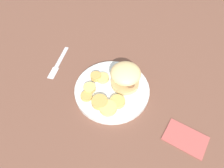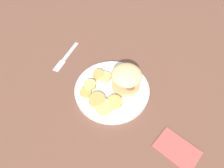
% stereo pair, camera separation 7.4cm
% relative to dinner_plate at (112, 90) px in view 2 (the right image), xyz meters
% --- Properties ---
extents(ground_plane, '(4.00, 4.00, 0.00)m').
position_rel_dinner_plate_xyz_m(ground_plane, '(0.00, 0.00, -0.01)').
color(ground_plane, brown).
extents(dinner_plate, '(0.26, 0.26, 0.02)m').
position_rel_dinner_plate_xyz_m(dinner_plate, '(0.00, 0.00, 0.00)').
color(dinner_plate, silver).
rests_on(dinner_plate, ground_plane).
extents(sandwich, '(0.10, 0.10, 0.08)m').
position_rel_dinner_plate_xyz_m(sandwich, '(-0.03, -0.04, 0.05)').
color(sandwich, tan).
rests_on(sandwich, dinner_plate).
extents(potato_round_0, '(0.04, 0.04, 0.01)m').
position_rel_dinner_plate_xyz_m(potato_round_0, '(0.06, 0.07, 0.01)').
color(potato_round_0, tan).
rests_on(potato_round_0, dinner_plate).
extents(potato_round_1, '(0.05, 0.05, 0.02)m').
position_rel_dinner_plate_xyz_m(potato_round_1, '(0.01, 0.07, 0.02)').
color(potato_round_1, tan).
rests_on(potato_round_1, dinner_plate).
extents(potato_round_2, '(0.05, 0.05, 0.01)m').
position_rel_dinner_plate_xyz_m(potato_round_2, '(-0.04, 0.05, 0.02)').
color(potato_round_2, tan).
rests_on(potato_round_2, dinner_plate).
extents(potato_round_3, '(0.06, 0.06, 0.02)m').
position_rel_dinner_plate_xyz_m(potato_round_3, '(-0.02, 0.08, 0.02)').
color(potato_round_3, '#DBB766').
rests_on(potato_round_3, dinner_plate).
extents(potato_round_4, '(0.04, 0.04, 0.01)m').
position_rel_dinner_plate_xyz_m(potato_round_4, '(0.07, 0.03, 0.02)').
color(potato_round_4, '#DBB766').
rests_on(potato_round_4, dinner_plate).
extents(potato_round_5, '(0.04, 0.04, 0.02)m').
position_rel_dinner_plate_xyz_m(potato_round_5, '(0.07, -0.02, 0.02)').
color(potato_round_5, tan).
rests_on(potato_round_5, dinner_plate).
extents(potato_round_6, '(0.04, 0.04, 0.01)m').
position_rel_dinner_plate_xyz_m(potato_round_6, '(0.05, -0.03, 0.01)').
color(potato_round_6, '#DBB766').
rests_on(potato_round_6, dinner_plate).
extents(fork, '(0.05, 0.17, 0.00)m').
position_rel_dinner_plate_xyz_m(fork, '(0.25, -0.04, -0.01)').
color(fork, silver).
rests_on(fork, ground_plane).
extents(napkin, '(0.14, 0.10, 0.01)m').
position_rel_dinner_plate_xyz_m(napkin, '(-0.28, 0.07, -0.01)').
color(napkin, '#B24C47').
rests_on(napkin, ground_plane).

